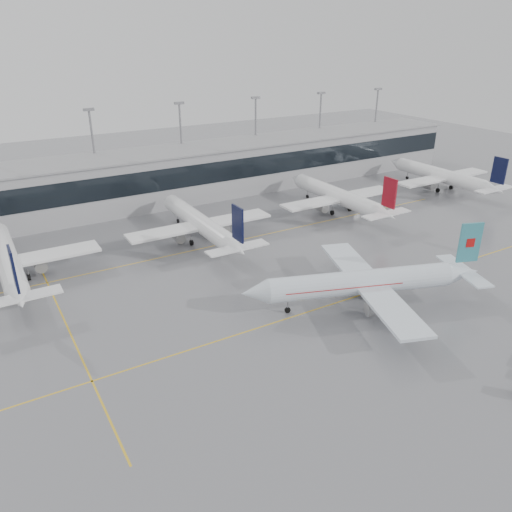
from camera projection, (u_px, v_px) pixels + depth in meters
ground at (297, 315)px, 73.78m from camera, size 320.00×320.00×0.00m
taxi_line_main at (297, 315)px, 73.78m from camera, size 120.00×0.25×0.01m
taxi_line_north at (209, 247)px, 97.33m from camera, size 120.00×0.25×0.01m
taxi_line_cross at (66, 324)px, 71.63m from camera, size 0.25×60.00×0.01m
terminal at (150, 179)px, 120.00m from camera, size 180.00×15.00×12.00m
terminal_glass at (161, 180)px, 113.46m from camera, size 180.00×0.20×5.00m
terminal_roof at (148, 153)px, 117.46m from camera, size 182.00×16.00×0.40m
light_masts at (139, 144)px, 121.70m from camera, size 156.40×1.00×22.60m
air_canada_jet at (368, 282)px, 75.18m from camera, size 37.26×30.65×12.13m
parked_jet_b at (7, 261)px, 82.46m from camera, size 29.64×36.96×11.72m
parked_jet_c at (200, 223)px, 98.71m from camera, size 29.64×36.96×11.72m
parked_jet_d at (339, 196)px, 114.96m from camera, size 29.64×36.96×11.72m
parked_jet_e at (443, 176)px, 131.21m from camera, size 29.64×36.96×11.72m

